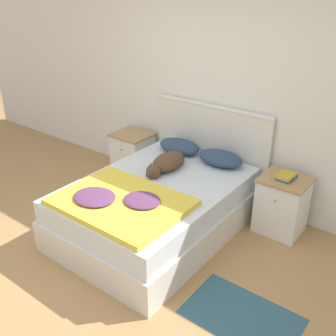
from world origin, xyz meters
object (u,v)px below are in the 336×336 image
Objects in this scene: bed at (156,208)px; pillow_left at (179,146)px; nightstand_left at (133,155)px; nightstand_right at (282,205)px; dog at (166,163)px; book_stack at (286,176)px; pillow_right at (220,158)px.

pillow_left reaches higher than bed.
bed is 3.81× the size of pillow_left.
nightstand_left is (-1.05, 0.80, 0.04)m from bed.
pillow_left is at bearing -0.26° from nightstand_left.
bed is 3.26× the size of nightstand_right.
dog is 2.92× the size of book_stack.
bed is 0.92m from pillow_left.
pillow_right reaches higher than nightstand_left.
pillow_right is 0.80× the size of dog.
dog is at bearing -128.61° from pillow_right.
pillow_right reaches higher than nightstand_right.
pillow_left is at bearing -179.83° from book_stack.
pillow_right is (0.57, 0.00, 0.00)m from pillow_left.
nightstand_left is 2.74× the size of book_stack.
pillow_left is (0.77, -0.00, 0.33)m from nightstand_left.
book_stack is at bearing 0.01° from nightstand_left.
nightstand_right is (1.05, 0.80, 0.04)m from bed.
dog is (-1.16, -0.49, 0.34)m from nightstand_right.
bed is at bearing -109.57° from pillow_right.
nightstand_left is 1.17× the size of pillow_right.
nightstand_right reaches higher than bed.
pillow_right is 0.77m from book_stack.
nightstand_right is 0.94× the size of dog.
nightstand_left is at bearing 142.61° from bed.
pillow_right is (0.28, 0.80, 0.36)m from bed.
nightstand_left is at bearing 179.74° from pillow_left.
book_stack reaches higher than nightstand_right.
dog is at bearing -156.99° from book_stack.
dog reaches higher than pillow_left.
bed is 3.05× the size of dog.
nightstand_left is 1.12m from dog.
dog is (0.95, -0.49, 0.34)m from nightstand_left.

